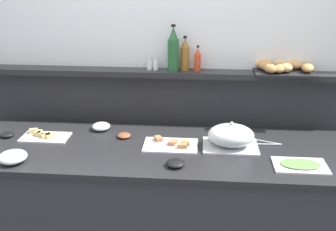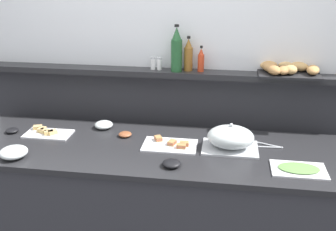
# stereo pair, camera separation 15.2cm
# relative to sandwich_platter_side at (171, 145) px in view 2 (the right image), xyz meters

# --- Properties ---
(ground_plane) EXTENTS (12.00, 12.00, 0.00)m
(ground_plane) POSITION_rel_sandwich_platter_side_xyz_m (-0.10, 0.56, -0.95)
(ground_plane) COLOR #38383D
(buffet_counter) EXTENTS (2.56, 0.73, 0.94)m
(buffet_counter) POSITION_rel_sandwich_platter_side_xyz_m (-0.10, -0.04, -0.48)
(buffet_counter) COLOR #2D2D33
(buffet_counter) RESTS_ON ground_plane
(back_ledge_unit) EXTENTS (2.66, 0.22, 1.31)m
(back_ledge_unit) POSITION_rel_sandwich_platter_side_xyz_m (-0.10, 0.51, -0.26)
(back_ledge_unit) COLOR #2D2D33
(back_ledge_unit) RESTS_ON ground_plane
(sandwich_platter_side) EXTENTS (0.34, 0.21, 0.04)m
(sandwich_platter_side) POSITION_rel_sandwich_platter_side_xyz_m (0.00, 0.00, 0.00)
(sandwich_platter_side) COLOR silver
(sandwich_platter_side) RESTS_ON buffet_counter
(sandwich_platter_rear) EXTENTS (0.31, 0.17, 0.04)m
(sandwich_platter_rear) POSITION_rel_sandwich_platter_side_xyz_m (-0.84, 0.06, 0.00)
(sandwich_platter_rear) COLOR silver
(sandwich_platter_rear) RESTS_ON buffet_counter
(cold_cuts_platter) EXTENTS (0.30, 0.19, 0.02)m
(cold_cuts_platter) POSITION_rel_sandwich_platter_side_xyz_m (0.74, -0.20, -0.00)
(cold_cuts_platter) COLOR silver
(cold_cuts_platter) RESTS_ON buffet_counter
(serving_cloche) EXTENTS (0.34, 0.24, 0.17)m
(serving_cloche) POSITION_rel_sandwich_platter_side_xyz_m (0.37, 0.02, 0.06)
(serving_cloche) COLOR #B7BABF
(serving_cloche) RESTS_ON buffet_counter
(glass_bowl_medium) EXTENTS (0.16, 0.16, 0.07)m
(glass_bowl_medium) POSITION_rel_sandwich_platter_side_xyz_m (-0.89, -0.29, 0.02)
(glass_bowl_medium) COLOR silver
(glass_bowl_medium) RESTS_ON buffet_counter
(glass_bowl_small) EXTENTS (0.13, 0.13, 0.05)m
(glass_bowl_small) POSITION_rel_sandwich_platter_side_xyz_m (-0.50, 0.22, 0.01)
(glass_bowl_small) COLOR silver
(glass_bowl_small) RESTS_ON buffet_counter
(condiment_bowl_cream) EXTENTS (0.09, 0.09, 0.03)m
(condiment_bowl_cream) POSITION_rel_sandwich_platter_side_xyz_m (-1.09, 0.05, 0.01)
(condiment_bowl_cream) COLOR black
(condiment_bowl_cream) RESTS_ON buffet_counter
(condiment_bowl_teal) EXTENTS (0.11, 0.11, 0.04)m
(condiment_bowl_teal) POSITION_rel_sandwich_platter_side_xyz_m (0.04, -0.26, 0.01)
(condiment_bowl_teal) COLOR black
(condiment_bowl_teal) RESTS_ON buffet_counter
(condiment_bowl_dark) EXTENTS (0.09, 0.09, 0.03)m
(condiment_bowl_dark) POSITION_rel_sandwich_platter_side_xyz_m (-0.32, 0.10, 0.01)
(condiment_bowl_dark) COLOR brown
(condiment_bowl_dark) RESTS_ON buffet_counter
(serving_tongs) EXTENTS (0.19, 0.08, 0.01)m
(serving_tongs) POSITION_rel_sandwich_platter_side_xyz_m (0.60, 0.08, -0.00)
(serving_tongs) COLOR #B7BABF
(serving_tongs) RESTS_ON buffet_counter
(hot_sauce_bottle) EXTENTS (0.04, 0.04, 0.18)m
(hot_sauce_bottle) POSITION_rel_sandwich_platter_side_xyz_m (0.14, 0.43, 0.44)
(hot_sauce_bottle) COLOR red
(hot_sauce_bottle) RESTS_ON back_ledge_unit
(vinegar_bottle_amber) EXTENTS (0.06, 0.06, 0.24)m
(vinegar_bottle_amber) POSITION_rel_sandwich_platter_side_xyz_m (0.06, 0.44, 0.47)
(vinegar_bottle_amber) COLOR #8E5B23
(vinegar_bottle_amber) RESTS_ON back_ledge_unit
(wine_bottle_green) EXTENTS (0.08, 0.08, 0.32)m
(wine_bottle_green) POSITION_rel_sandwich_platter_side_xyz_m (-0.02, 0.41, 0.51)
(wine_bottle_green) COLOR #23562D
(wine_bottle_green) RESTS_ON back_ledge_unit
(salt_shaker) EXTENTS (0.03, 0.03, 0.09)m
(salt_shaker) POSITION_rel_sandwich_platter_side_xyz_m (-0.19, 0.43, 0.41)
(salt_shaker) COLOR white
(salt_shaker) RESTS_ON back_ledge_unit
(pepper_shaker) EXTENTS (0.03, 0.03, 0.09)m
(pepper_shaker) POSITION_rel_sandwich_platter_side_xyz_m (-0.14, 0.43, 0.41)
(pepper_shaker) COLOR white
(pepper_shaker) RESTS_ON back_ledge_unit
(bread_basket) EXTENTS (0.41, 0.29, 0.08)m
(bread_basket) POSITION_rel_sandwich_platter_side_xyz_m (0.70, 0.44, 0.40)
(bread_basket) COLOR black
(bread_basket) RESTS_ON back_ledge_unit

